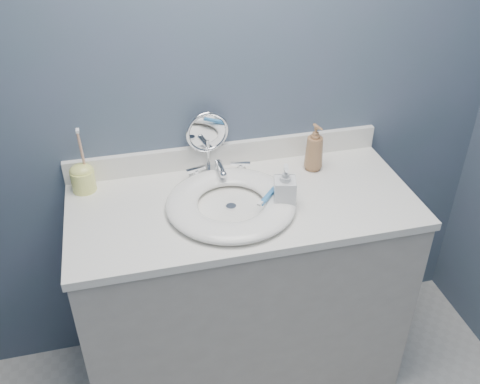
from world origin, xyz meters
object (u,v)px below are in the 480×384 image
object	(u,v)px
soap_bottle_clear	(285,187)
toothbrush_holder	(83,177)
makeup_mirror	(208,139)
soap_bottle_amber	(314,147)

from	to	relation	value
soap_bottle_clear	toothbrush_holder	distance (m)	0.72
makeup_mirror	soap_bottle_amber	bearing A→B (deg)	-18.87
soap_bottle_amber	soap_bottle_clear	size ratio (longest dim) A/B	1.14
soap_bottle_clear	toothbrush_holder	bearing A→B (deg)	172.25
toothbrush_holder	soap_bottle_clear	bearing A→B (deg)	-22.08
makeup_mirror	soap_bottle_clear	world-z (taller)	makeup_mirror
makeup_mirror	soap_bottle_amber	distance (m)	0.40
makeup_mirror	soap_bottle_clear	xyz separation A→B (m)	(0.21, -0.31, -0.05)
soap_bottle_amber	soap_bottle_clear	distance (m)	0.28
soap_bottle_clear	toothbrush_holder	size ratio (longest dim) A/B	0.66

